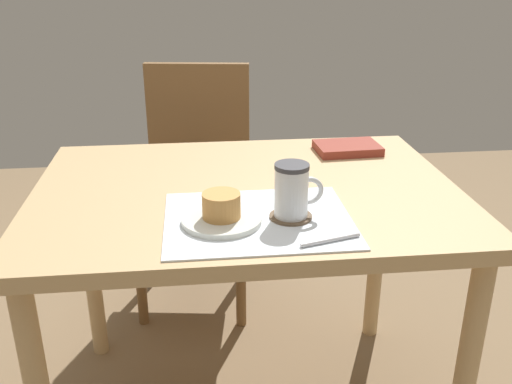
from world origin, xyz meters
TOP-DOWN VIEW (x-y plane):
  - dining_table at (0.00, 0.00)m, footprint 1.04×0.76m
  - wooden_chair at (-0.12, 0.70)m, footprint 0.47×0.47m
  - placemat at (0.01, -0.19)m, footprint 0.40×0.32m
  - pastry_plate at (-0.07, -0.20)m, footprint 0.17×0.17m
  - pastry at (-0.07, -0.20)m, footprint 0.08×0.08m
  - coffee_coaster at (0.08, -0.19)m, footprint 0.09×0.09m
  - coffee_mug at (0.08, -0.19)m, footprint 0.11×0.07m
  - teaspoon at (0.14, -0.31)m, footprint 0.13×0.04m
  - small_book at (0.32, 0.24)m, footprint 0.19×0.13m

SIDE VIEW (x-z plane):
  - wooden_chair at x=-0.12m, z-range 0.05..0.92m
  - dining_table at x=0.00m, z-range 0.27..0.97m
  - placemat at x=0.01m, z-range 0.71..0.71m
  - coffee_coaster at x=0.08m, z-range 0.71..0.71m
  - teaspoon at x=0.14m, z-range 0.71..0.72m
  - pastry_plate at x=-0.07m, z-range 0.71..0.72m
  - small_book at x=0.32m, z-range 0.71..0.73m
  - pastry at x=-0.07m, z-range 0.72..0.78m
  - coffee_mug at x=0.08m, z-range 0.71..0.83m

